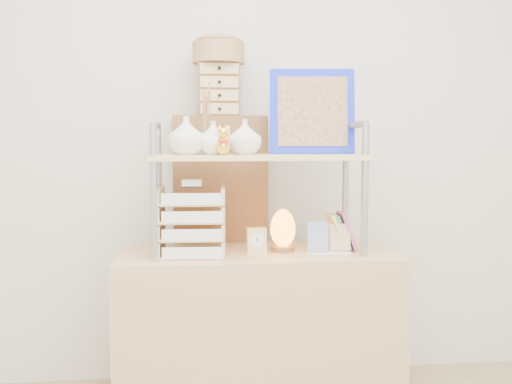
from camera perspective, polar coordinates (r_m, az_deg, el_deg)
desk at (r=2.59m, az=0.14°, el=-14.16°), size 1.20×0.50×0.75m
cabinet at (r=2.86m, az=-3.68°, el=-6.11°), size 0.46×0.26×1.35m
hutch at (r=2.45m, az=-0.71°, el=4.47°), size 0.90×0.34×0.80m
letter_tray at (r=2.40m, az=-6.41°, el=-3.32°), size 0.27×0.26×0.32m
salt_lamp at (r=2.49m, az=2.69°, el=-3.78°), size 0.12×0.11×0.18m
desk_clock at (r=2.42m, az=0.06°, el=-4.94°), size 0.08×0.04×0.11m
postcard_stand at (r=2.47m, az=7.27°, el=-5.20°), size 0.19×0.07×0.14m
drawer_chest at (r=2.79m, az=-3.75°, el=10.13°), size 0.20×0.16×0.25m
woven_basket at (r=2.81m, az=-3.78°, el=13.68°), size 0.25×0.25×0.10m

